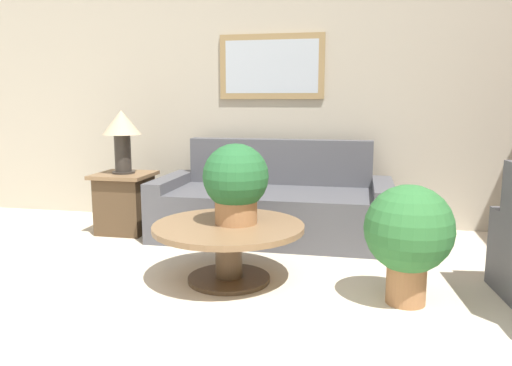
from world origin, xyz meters
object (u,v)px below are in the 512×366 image
table_lamp (122,130)px  potted_plant_on_table (236,181)px  potted_plant_floor (409,234)px  side_table (125,202)px  coffee_table (229,240)px  couch_main (273,207)px

table_lamp → potted_plant_on_table: size_ratio=1.07×
potted_plant_floor → potted_plant_on_table: bearing=170.4°
potted_plant_on_table → potted_plant_floor: potted_plant_on_table is taller
side_table → potted_plant_floor: bearing=-26.3°
potted_plant_floor → side_table: bearing=153.7°
side_table → potted_plant_on_table: bearing=-37.4°
coffee_table → table_lamp: 1.86m
side_table → coffee_table: bearing=-39.4°
couch_main → potted_plant_floor: couch_main is taller
couch_main → potted_plant_on_table: potted_plant_on_table is taller
coffee_table → potted_plant_on_table: potted_plant_on_table is taller
side_table → table_lamp: table_lamp is taller
side_table → potted_plant_floor: potted_plant_floor is taller
coffee_table → potted_plant_on_table: bearing=43.8°
side_table → potted_plant_floor: size_ratio=0.76×
couch_main → potted_plant_floor: (1.09, -1.38, 0.17)m
couch_main → potted_plant_on_table: bearing=-92.9°
table_lamp → potted_plant_floor: table_lamp is taller
coffee_table → table_lamp: table_lamp is taller
couch_main → coffee_table: couch_main is taller
couch_main → side_table: couch_main is taller
potted_plant_on_table → potted_plant_floor: (1.16, -0.20, -0.26)m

